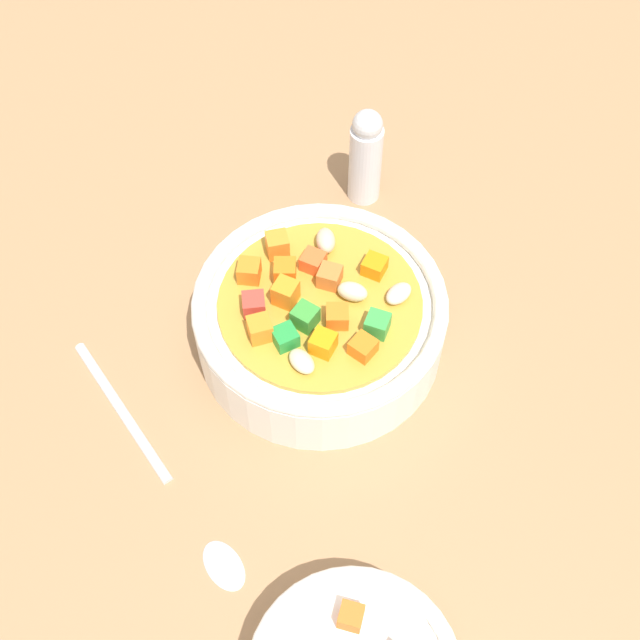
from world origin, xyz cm
name	(u,v)px	position (x,y,z in cm)	size (l,w,h in cm)	color
ground_plane	(320,348)	(0.00, 0.00, -1.00)	(140.00, 140.00, 2.00)	#9E754F
soup_bowl_main	(320,318)	(0.01, 0.01, 2.94)	(17.51, 17.51, 6.68)	white
spoon	(163,472)	(-2.74, 14.38, 0.36)	(21.46, 2.22, 0.74)	silver
pepper_shaker	(366,156)	(9.73, -11.05, 4.36)	(2.60, 2.60, 8.74)	silver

